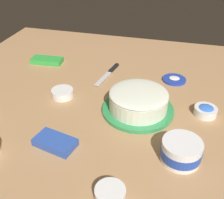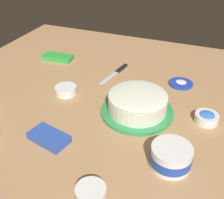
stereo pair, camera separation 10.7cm
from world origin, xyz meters
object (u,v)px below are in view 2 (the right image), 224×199
at_px(frosting_tub_lid, 181,83).
at_px(sprinkle_bowl_yellow, 91,193).
at_px(candy_box_lower, 49,137).
at_px(frosted_cake, 138,103).
at_px(candy_box_upper, 58,57).
at_px(frosting_tub, 171,156).
at_px(sprinkle_bowl_pink, 66,90).
at_px(sprinkle_bowl_blue, 207,117).
at_px(spreading_knife, 116,72).

relative_size(frosting_tub_lid, sprinkle_bowl_yellow, 1.29).
bearing_deg(frosting_tub_lid, candy_box_lower, 57.00).
relative_size(frosted_cake, candy_box_upper, 1.76).
distance_m(frosting_tub, sprinkle_bowl_pink, 0.56).
height_order(sprinkle_bowl_yellow, candy_box_lower, sprinkle_bowl_yellow).
height_order(frosting_tub, sprinkle_bowl_blue, frosting_tub).
distance_m(frosting_tub, frosting_tub_lid, 0.50).
distance_m(sprinkle_bowl_yellow, sprinkle_bowl_pink, 0.55).
height_order(frosting_tub_lid, spreading_knife, frosting_tub_lid).
height_order(sprinkle_bowl_yellow, candy_box_upper, sprinkle_bowl_yellow).
relative_size(frosted_cake, frosting_tub, 2.22).
bearing_deg(sprinkle_bowl_blue, candy_box_upper, -18.09).
bearing_deg(frosting_tub, frosting_tub_lid, -83.98).
distance_m(frosting_tub, candy_box_lower, 0.41).
bearing_deg(frosting_tub_lid, frosting_tub, 96.02).
xyz_separation_m(spreading_knife, sprinkle_bowl_pink, (0.14, 0.25, 0.01)).
relative_size(frosting_tub_lid, candy_box_upper, 0.68).
bearing_deg(candy_box_lower, sprinkle_bowl_pink, -58.44).
relative_size(frosting_tub, sprinkle_bowl_yellow, 1.51).
relative_size(frosting_tub_lid, sprinkle_bowl_blue, 1.24).
height_order(sprinkle_bowl_blue, candy_box_lower, sprinkle_bowl_blue).
height_order(frosted_cake, spreading_knife, frosted_cake).
distance_m(spreading_knife, sprinkle_bowl_pink, 0.28).
bearing_deg(frosting_tub, spreading_knife, -53.51).
xyz_separation_m(frosted_cake, candy_box_upper, (0.54, -0.30, -0.03)).
height_order(frosted_cake, candy_box_lower, frosted_cake).
height_order(frosting_tub, spreading_knife, frosting_tub).
distance_m(frosted_cake, sprinkle_bowl_blue, 0.26).
xyz_separation_m(frosted_cake, sprinkle_bowl_pink, (0.33, -0.02, -0.03)).
distance_m(frosting_tub_lid, sprinkle_bowl_pink, 0.52).
bearing_deg(sprinkle_bowl_pink, spreading_knife, -119.05).
distance_m(frosting_tub_lid, candy_box_upper, 0.66).
xyz_separation_m(spreading_knife, candy_box_upper, (0.35, -0.03, 0.01)).
relative_size(spreading_knife, candy_box_lower, 1.71).
bearing_deg(frosted_cake, sprinkle_bowl_pink, -3.09).
bearing_deg(frosted_cake, candy_box_lower, 49.06).
bearing_deg(sprinkle_bowl_yellow, candy_box_upper, -53.22).
distance_m(frosted_cake, sprinkle_bowl_yellow, 0.42).
distance_m(sprinkle_bowl_blue, candy_box_lower, 0.57).
bearing_deg(frosting_tub, sprinkle_bowl_pink, -25.77).
relative_size(frosting_tub, spreading_knife, 0.54).
relative_size(frosting_tub, candy_box_upper, 0.79).
relative_size(frosting_tub, frosting_tub_lid, 1.17).
height_order(spreading_knife, sprinkle_bowl_blue, sprinkle_bowl_blue).
height_order(spreading_knife, sprinkle_bowl_yellow, sprinkle_bowl_yellow).
height_order(spreading_knife, candy_box_lower, candy_box_lower).
height_order(frosting_tub_lid, sprinkle_bowl_yellow, sprinkle_bowl_yellow).
xyz_separation_m(frosting_tub, spreading_knife, (0.36, -0.49, -0.03)).
height_order(frosting_tub, sprinkle_bowl_pink, frosting_tub).
height_order(frosting_tub_lid, candy_box_upper, candy_box_upper).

